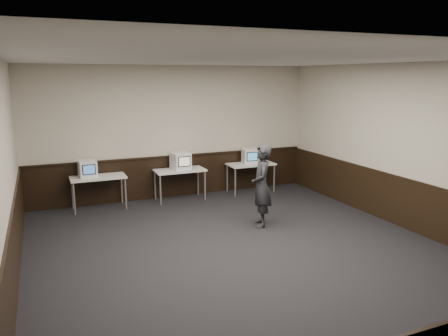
{
  "coord_description": "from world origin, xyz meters",
  "views": [
    {
      "loc": [
        -3.0,
        -6.21,
        2.94
      ],
      "look_at": [
        0.31,
        1.6,
        1.15
      ],
      "focal_mm": 35.0,
      "sensor_mm": 36.0,
      "label": 1
    }
  ],
  "objects_px": {
    "emac_center": "(181,161)",
    "person": "(262,186)",
    "emac_left": "(88,169)",
    "emac_right": "(250,156)",
    "desk_right": "(251,166)",
    "desk_left": "(98,180)",
    "desk_center": "(180,172)"
  },
  "relations": [
    {
      "from": "emac_left",
      "to": "desk_right",
      "type": "bearing_deg",
      "value": -3.69
    },
    {
      "from": "desk_center",
      "to": "emac_right",
      "type": "bearing_deg",
      "value": 0.68
    },
    {
      "from": "emac_right",
      "to": "person",
      "type": "height_order",
      "value": "person"
    },
    {
      "from": "emac_left",
      "to": "emac_right",
      "type": "xyz_separation_m",
      "value": [
        4.0,
        -0.0,
        0.0
      ]
    },
    {
      "from": "desk_center",
      "to": "desk_right",
      "type": "xyz_separation_m",
      "value": [
        1.9,
        0.0,
        0.0
      ]
    },
    {
      "from": "emac_center",
      "to": "person",
      "type": "bearing_deg",
      "value": -75.7
    },
    {
      "from": "person",
      "to": "emac_left",
      "type": "bearing_deg",
      "value": -106.17
    },
    {
      "from": "emac_right",
      "to": "desk_left",
      "type": "bearing_deg",
      "value": -168.81
    },
    {
      "from": "desk_center",
      "to": "desk_right",
      "type": "bearing_deg",
      "value": 0.0
    },
    {
      "from": "desk_left",
      "to": "person",
      "type": "bearing_deg",
      "value": -40.45
    },
    {
      "from": "desk_left",
      "to": "desk_center",
      "type": "relative_size",
      "value": 1.0
    },
    {
      "from": "desk_center",
      "to": "emac_left",
      "type": "distance_m",
      "value": 2.12
    },
    {
      "from": "desk_center",
      "to": "emac_right",
      "type": "xyz_separation_m",
      "value": [
        1.89,
        0.02,
        0.26
      ]
    },
    {
      "from": "desk_center",
      "to": "desk_right",
      "type": "distance_m",
      "value": 1.9
    },
    {
      "from": "desk_right",
      "to": "person",
      "type": "xyz_separation_m",
      "value": [
        -0.97,
        -2.42,
        0.14
      ]
    },
    {
      "from": "emac_center",
      "to": "desk_right",
      "type": "bearing_deg",
      "value": -6.58
    },
    {
      "from": "emac_left",
      "to": "emac_center",
      "type": "height_order",
      "value": "emac_center"
    },
    {
      "from": "desk_left",
      "to": "emac_left",
      "type": "height_order",
      "value": "emac_left"
    },
    {
      "from": "emac_left",
      "to": "person",
      "type": "bearing_deg",
      "value": -42.08
    },
    {
      "from": "desk_left",
      "to": "emac_center",
      "type": "distance_m",
      "value": 1.95
    },
    {
      "from": "emac_left",
      "to": "person",
      "type": "xyz_separation_m",
      "value": [
        3.04,
        -2.44,
        -0.12
      ]
    },
    {
      "from": "desk_center",
      "to": "emac_center",
      "type": "xyz_separation_m",
      "value": [
        0.03,
        0.02,
        0.28
      ]
    },
    {
      "from": "emac_left",
      "to": "emac_right",
      "type": "height_order",
      "value": "emac_right"
    },
    {
      "from": "desk_center",
      "to": "emac_center",
      "type": "height_order",
      "value": "emac_center"
    },
    {
      "from": "emac_center",
      "to": "person",
      "type": "height_order",
      "value": "person"
    },
    {
      "from": "emac_left",
      "to": "emac_center",
      "type": "relative_size",
      "value": 0.89
    },
    {
      "from": "emac_right",
      "to": "desk_center",
      "type": "bearing_deg",
      "value": -168.47
    },
    {
      "from": "emac_left",
      "to": "desk_center",
      "type": "bearing_deg",
      "value": -4.0
    },
    {
      "from": "desk_right",
      "to": "emac_center",
      "type": "bearing_deg",
      "value": 179.46
    },
    {
      "from": "desk_right",
      "to": "desk_left",
      "type": "bearing_deg",
      "value": 180.0
    },
    {
      "from": "desk_left",
      "to": "person",
      "type": "height_order",
      "value": "person"
    },
    {
      "from": "desk_left",
      "to": "emac_center",
      "type": "xyz_separation_m",
      "value": [
        1.93,
        0.02,
        0.28
      ]
    }
  ]
}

